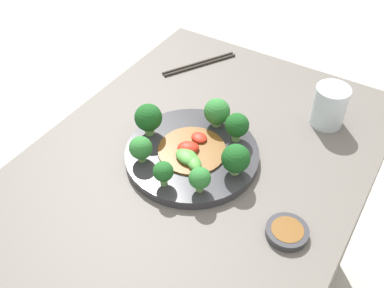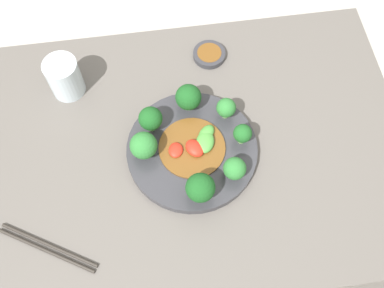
{
  "view_description": "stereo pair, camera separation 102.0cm",
  "coord_description": "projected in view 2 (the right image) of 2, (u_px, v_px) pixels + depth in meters",
  "views": [
    {
      "loc": [
        -0.57,
        -0.34,
        1.44
      ],
      "look_at": [
        0.01,
        0.01,
        0.8
      ],
      "focal_mm": 42.0,
      "sensor_mm": 36.0,
      "label": 1
    },
    {
      "loc": [
        0.07,
        0.43,
        1.65
      ],
      "look_at": [
        0.01,
        0.01,
        0.8
      ],
      "focal_mm": 42.0,
      "sensor_mm": 36.0,
      "label": 2
    }
  ],
  "objects": [
    {
      "name": "broccoli_northwest",
      "position": [
        235.0,
        169.0,
        0.91
      ],
      "size": [
        0.05,
        0.05,
        0.06
      ],
      "color": "#70A356",
      "rests_on": "plate"
    },
    {
      "name": "stirfry_center",
      "position": [
        195.0,
        145.0,
        0.96
      ],
      "size": [
        0.14,
        0.14,
        0.02
      ],
      "color": "brown",
      "rests_on": "plate"
    },
    {
      "name": "ground_plane",
      "position": [
        195.0,
        234.0,
        1.67
      ],
      "size": [
        8.0,
        8.0,
        0.0
      ],
      "primitive_type": "plane",
      "color": "#B7B2A8"
    },
    {
      "name": "broccoli_east",
      "position": [
        144.0,
        146.0,
        0.93
      ],
      "size": [
        0.06,
        0.06,
        0.07
      ],
      "color": "#89B76B",
      "rests_on": "plate"
    },
    {
      "name": "chopsticks",
      "position": [
        48.0,
        248.0,
        0.89
      ],
      "size": [
        0.2,
        0.13,
        0.01
      ],
      "color": "#2D2823",
      "rests_on": "table"
    },
    {
      "name": "broccoli_southeast",
      "position": [
        151.0,
        119.0,
        0.95
      ],
      "size": [
        0.05,
        0.05,
        0.07
      ],
      "color": "#7AAD5B",
      "rests_on": "plate"
    },
    {
      "name": "table",
      "position": [
        195.0,
        201.0,
        1.33
      ],
      "size": [
        0.94,
        0.67,
        0.76
      ],
      "color": "#5B5651",
      "rests_on": "ground_plane"
    },
    {
      "name": "plate",
      "position": [
        192.0,
        150.0,
        0.98
      ],
      "size": [
        0.28,
        0.28,
        0.02
      ],
      "color": "#333338",
      "rests_on": "table"
    },
    {
      "name": "broccoli_southwest",
      "position": [
        226.0,
        108.0,
        0.97
      ],
      "size": [
        0.04,
        0.04,
        0.06
      ],
      "color": "#70A356",
      "rests_on": "plate"
    },
    {
      "name": "sauce_dish",
      "position": [
        209.0,
        54.0,
        1.09
      ],
      "size": [
        0.08,
        0.08,
        0.02
      ],
      "color": "#333338",
      "rests_on": "table"
    },
    {
      "name": "broccoli_north",
      "position": [
        200.0,
        188.0,
        0.88
      ],
      "size": [
        0.06,
        0.06,
        0.07
      ],
      "color": "#7AAD5B",
      "rests_on": "plate"
    },
    {
      "name": "broccoli_south",
      "position": [
        188.0,
        97.0,
        0.98
      ],
      "size": [
        0.06,
        0.06,
        0.07
      ],
      "color": "#89B76B",
      "rests_on": "plate"
    },
    {
      "name": "drinking_glass",
      "position": [
        65.0,
        77.0,
        1.01
      ],
      "size": [
        0.08,
        0.08,
        0.1
      ],
      "color": "silver",
      "rests_on": "table"
    },
    {
      "name": "broccoli_west",
      "position": [
        243.0,
        134.0,
        0.94
      ],
      "size": [
        0.04,
        0.04,
        0.06
      ],
      "color": "#70A356",
      "rests_on": "plate"
    }
  ]
}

